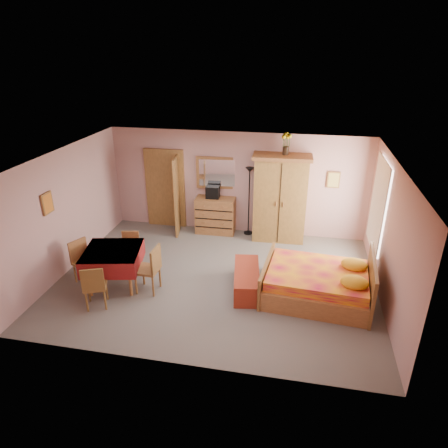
% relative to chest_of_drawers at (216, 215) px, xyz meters
% --- Properties ---
extents(floor, '(6.50, 6.50, 0.00)m').
position_rel_chest_of_drawers_xyz_m(floor, '(0.51, -2.28, -0.47)').
color(floor, slate).
rests_on(floor, ground).
extents(ceiling, '(6.50, 6.50, 0.00)m').
position_rel_chest_of_drawers_xyz_m(ceiling, '(0.51, -2.28, 2.13)').
color(ceiling, brown).
rests_on(ceiling, wall_back).
extents(wall_back, '(6.50, 0.10, 2.60)m').
position_rel_chest_of_drawers_xyz_m(wall_back, '(0.51, 0.22, 0.83)').
color(wall_back, tan).
rests_on(wall_back, floor).
extents(wall_front, '(6.50, 0.10, 2.60)m').
position_rel_chest_of_drawers_xyz_m(wall_front, '(0.51, -4.78, 0.83)').
color(wall_front, tan).
rests_on(wall_front, floor).
extents(wall_left, '(0.10, 5.00, 2.60)m').
position_rel_chest_of_drawers_xyz_m(wall_left, '(-2.74, -2.28, 0.83)').
color(wall_left, tan).
rests_on(wall_left, floor).
extents(wall_right, '(0.10, 5.00, 2.60)m').
position_rel_chest_of_drawers_xyz_m(wall_right, '(3.76, -2.28, 0.83)').
color(wall_right, tan).
rests_on(wall_right, floor).
extents(doorway, '(1.06, 0.12, 2.15)m').
position_rel_chest_of_drawers_xyz_m(doorway, '(-1.39, 0.19, 0.55)').
color(doorway, '#9E6B35').
rests_on(doorway, floor).
extents(window, '(0.08, 1.40, 1.95)m').
position_rel_chest_of_drawers_xyz_m(window, '(3.72, -1.08, 0.98)').
color(window, white).
rests_on(window, wall_right).
extents(picture_left, '(0.04, 0.32, 0.42)m').
position_rel_chest_of_drawers_xyz_m(picture_left, '(-2.71, -2.88, 1.23)').
color(picture_left, orange).
rests_on(picture_left, wall_left).
extents(picture_back, '(0.30, 0.04, 0.40)m').
position_rel_chest_of_drawers_xyz_m(picture_back, '(2.86, 0.19, 1.08)').
color(picture_back, '#D8BF59').
rests_on(picture_back, wall_back).
extents(chest_of_drawers, '(1.01, 0.52, 0.95)m').
position_rel_chest_of_drawers_xyz_m(chest_of_drawers, '(0.00, 0.00, 0.00)').
color(chest_of_drawers, '#945D32').
rests_on(chest_of_drawers, floor).
extents(wall_mirror, '(1.05, 0.15, 0.83)m').
position_rel_chest_of_drawers_xyz_m(wall_mirror, '(0.00, 0.21, 1.08)').
color(wall_mirror, white).
rests_on(wall_mirror, wall_back).
extents(stereo, '(0.34, 0.25, 0.31)m').
position_rel_chest_of_drawers_xyz_m(stereo, '(-0.07, 0.01, 0.63)').
color(stereo, black).
rests_on(stereo, chest_of_drawers).
extents(floor_lamp, '(0.28, 0.28, 1.77)m').
position_rel_chest_of_drawers_xyz_m(floor_lamp, '(0.85, 0.07, 0.41)').
color(floor_lamp, black).
rests_on(floor_lamp, floor).
extents(wardrobe, '(1.41, 0.76, 2.17)m').
position_rel_chest_of_drawers_xyz_m(wardrobe, '(1.63, -0.07, 0.61)').
color(wardrobe, olive).
rests_on(wardrobe, floor).
extents(sunflower_vase, '(0.22, 0.22, 0.52)m').
position_rel_chest_of_drawers_xyz_m(sunflower_vase, '(1.69, -0.04, 1.95)').
color(sunflower_vase, yellow).
rests_on(sunflower_vase, wardrobe).
extents(bed, '(2.17, 1.77, 0.95)m').
position_rel_chest_of_drawers_xyz_m(bed, '(2.54, -2.51, 0.00)').
color(bed, '#B8113B').
rests_on(bed, floor).
extents(bench, '(0.68, 1.37, 0.44)m').
position_rel_chest_of_drawers_xyz_m(bench, '(1.18, -2.53, -0.25)').
color(bench, maroon).
rests_on(bench, floor).
extents(dining_table, '(1.29, 1.29, 0.80)m').
position_rel_chest_of_drawers_xyz_m(dining_table, '(-1.47, -2.87, -0.07)').
color(dining_table, maroon).
rests_on(dining_table, floor).
extents(chair_south, '(0.52, 0.52, 0.89)m').
position_rel_chest_of_drawers_xyz_m(chair_south, '(-1.50, -3.61, -0.03)').
color(chair_south, olive).
rests_on(chair_south, floor).
extents(chair_north, '(0.43, 0.43, 0.82)m').
position_rel_chest_of_drawers_xyz_m(chair_north, '(-1.43, -2.19, -0.06)').
color(chair_north, olive).
rests_on(chair_north, floor).
extents(chair_west, '(0.54, 0.54, 0.90)m').
position_rel_chest_of_drawers_xyz_m(chair_west, '(-2.10, -2.87, -0.02)').
color(chair_west, '#9F7036').
rests_on(chair_west, floor).
extents(chair_east, '(0.46, 0.46, 0.97)m').
position_rel_chest_of_drawers_xyz_m(chair_east, '(-0.74, -2.94, 0.01)').
color(chair_east, brown).
rests_on(chair_east, floor).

